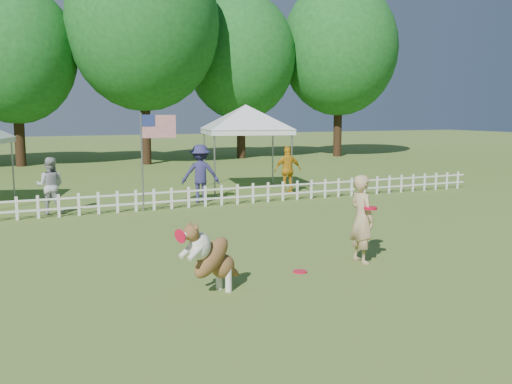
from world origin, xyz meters
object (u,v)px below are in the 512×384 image
(spectator_b, at_px, (200,174))
(frisbee_on_turf, at_px, (300,272))
(flag_pole, at_px, (142,162))
(dog, at_px, (212,257))
(handler, at_px, (362,219))
(spectator_a, at_px, (50,186))
(spectator_c, at_px, (288,170))
(canopy_tent_right, at_px, (246,148))

(spectator_b, bearing_deg, frisbee_on_turf, 99.73)
(flag_pole, bearing_deg, dog, -96.01)
(spectator_b, bearing_deg, handler, 109.25)
(frisbee_on_turf, bearing_deg, spectator_a, 113.21)
(dog, height_order, flag_pole, flag_pole)
(frisbee_on_turf, distance_m, spectator_b, 7.98)
(spectator_a, height_order, spectator_c, spectator_c)
(dog, xyz_separation_m, spectator_a, (-1.55, 8.16, 0.19))
(handler, relative_size, spectator_a, 1.05)
(frisbee_on_turf, bearing_deg, handler, 4.77)
(spectator_b, height_order, spectator_c, spectator_b)
(dog, bearing_deg, flag_pole, 60.03)
(dog, height_order, canopy_tent_right, canopy_tent_right)
(spectator_b, bearing_deg, spectator_a, 19.11)
(dog, distance_m, spectator_c, 10.71)
(dog, height_order, frisbee_on_turf, dog)
(spectator_c, bearing_deg, spectator_b, 17.85)
(spectator_b, xyz_separation_m, spectator_c, (3.24, 0.56, -0.08))
(handler, xyz_separation_m, dog, (-3.05, -0.58, -0.23))
(spectator_b, bearing_deg, flag_pole, 39.03)
(dog, distance_m, frisbee_on_turf, 1.89)
(dog, relative_size, spectator_a, 0.74)
(dog, distance_m, canopy_tent_right, 11.59)
(flag_pole, relative_size, spectator_b, 1.54)
(spectator_c, bearing_deg, frisbee_on_turf, 71.51)
(dog, bearing_deg, canopy_tent_right, 39.79)
(dog, relative_size, frisbee_on_turf, 4.70)
(spectator_a, distance_m, spectator_c, 7.54)
(frisbee_on_turf, height_order, spectator_c, spectator_c)
(canopy_tent_right, relative_size, spectator_b, 1.66)
(spectator_a, bearing_deg, spectator_c, -155.77)
(canopy_tent_right, bearing_deg, handler, -89.47)
(frisbee_on_turf, relative_size, flag_pole, 0.09)
(frisbee_on_turf, bearing_deg, spectator_b, 83.03)
(dog, xyz_separation_m, spectator_c, (5.95, 8.90, 0.23))
(handler, distance_m, spectator_a, 8.87)
(handler, height_order, canopy_tent_right, canopy_tent_right)
(handler, bearing_deg, frisbee_on_turf, 95.09)
(dog, bearing_deg, spectator_a, 76.67)
(dog, distance_m, spectator_a, 8.31)
(canopy_tent_right, distance_m, spectator_c, 1.83)
(spectator_a, relative_size, spectator_c, 0.96)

